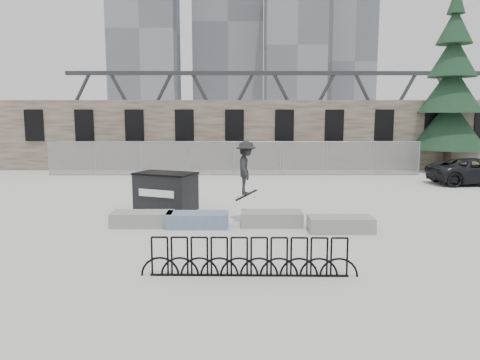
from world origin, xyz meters
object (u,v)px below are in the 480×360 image
at_px(planter_center_left, 197,219).
at_px(planter_center_right, 272,218).
at_px(suv, 477,171).
at_px(skateboarder, 246,168).
at_px(planter_far_left, 142,218).
at_px(bike_rack, 249,257).
at_px(spruce_tree, 451,94).
at_px(dumpster, 166,191).
at_px(planter_offset, 341,223).

relative_size(planter_center_left, planter_center_right, 1.00).
height_order(suv, skateboarder, skateboarder).
distance_m(planter_far_left, bike_rack, 5.86).
relative_size(spruce_tree, skateboarder, 5.69).
xyz_separation_m(planter_center_right, bike_rack, (-0.85, -4.82, 0.18)).
bearing_deg(planter_far_left, planter_center_right, 0.44).
bearing_deg(suv, planter_far_left, 117.43).
bearing_deg(dumpster, skateboarder, -10.17).
distance_m(planter_center_right, spruce_tree, 19.67).
bearing_deg(dumpster, planter_center_right, -9.94).
xyz_separation_m(dumpster, suv, (15.17, 6.47, -0.05)).
distance_m(planter_offset, bike_rack, 5.00).
height_order(planter_far_left, planter_center_right, same).
distance_m(suv, skateboarder, 14.86).
xyz_separation_m(bike_rack, suv, (12.18, 13.81, 0.24)).
xyz_separation_m(planter_center_left, planter_center_right, (2.42, 0.18, 0.00)).
relative_size(planter_far_left, dumpster, 0.79).
bearing_deg(bike_rack, skateboarder, 89.72).
bearing_deg(planter_center_left, planter_offset, -7.69).
height_order(planter_center_right, planter_offset, same).
height_order(planter_center_right, dumpster, dumpster).
bearing_deg(planter_far_left, suv, 30.11).
distance_m(dumpster, suv, 16.50).
height_order(spruce_tree, suv, spruce_tree).
bearing_deg(bike_rack, planter_far_left, 125.21).
relative_size(planter_center_left, spruce_tree, 0.17).
distance_m(planter_far_left, skateboarder, 3.80).
bearing_deg(planter_center_right, planter_offset, -20.65).
relative_size(planter_offset, dumpster, 0.79).
bearing_deg(planter_center_left, skateboarder, 23.86).
bearing_deg(planter_center_left, bike_rack, -71.31).
bearing_deg(skateboarder, dumpster, 56.98).
bearing_deg(skateboarder, bike_rack, -179.85).
bearing_deg(bike_rack, planter_center_right, 79.94).
xyz_separation_m(planter_offset, skateboarder, (-2.93, 1.32, 1.59)).
xyz_separation_m(planter_center_left, planter_offset, (4.52, -0.61, 0.00)).
relative_size(dumpster, spruce_tree, 0.22).
height_order(planter_center_right, suv, suv).
xyz_separation_m(dumpster, bike_rack, (2.99, -7.34, -0.29)).
height_order(planter_center_left, spruce_tree, spruce_tree).
relative_size(planter_center_right, spruce_tree, 0.17).
height_order(bike_rack, skateboarder, skateboarder).
distance_m(planter_center_left, suv, 16.53).
bearing_deg(skateboarder, planter_center_left, 114.29).
distance_m(planter_center_left, planter_center_right, 2.43).
height_order(planter_center_left, suv, suv).
xyz_separation_m(planter_center_left, skateboarder, (1.59, 0.71, 1.59)).
xyz_separation_m(bike_rack, spruce_tree, (13.12, 19.49, 4.40)).
bearing_deg(dumpster, planter_offset, -5.82).
bearing_deg(suv, bike_rack, 135.90).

